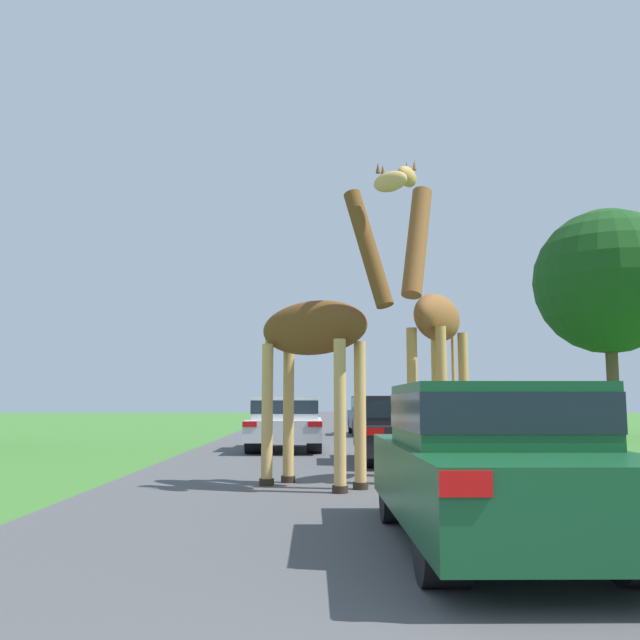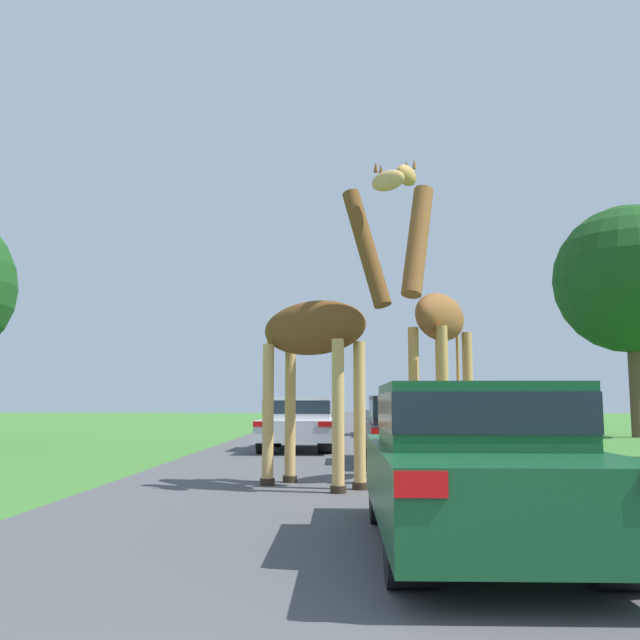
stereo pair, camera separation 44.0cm
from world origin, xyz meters
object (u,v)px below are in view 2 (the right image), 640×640
at_px(giraffe_near_road, 319,336).
at_px(car_queue_left, 392,414).
at_px(car_far_ahead, 298,422).
at_px(tree_left_edge, 630,279).
at_px(car_lead_maroon, 474,461).
at_px(car_queue_right, 411,428).
at_px(giraffe_companion, 437,324).

xyz_separation_m(giraffe_near_road, car_queue_left, (2.36, 16.54, -1.50)).
xyz_separation_m(car_far_ahead, tree_left_edge, (12.07, 6.99, 5.12)).
bearing_deg(car_queue_left, giraffe_near_road, -98.12).
height_order(car_queue_left, tree_left_edge, tree_left_edge).
bearing_deg(giraffe_near_road, car_far_ahead, -135.71).
bearing_deg(car_lead_maroon, car_queue_right, 87.93).
distance_m(car_queue_left, tree_left_edge, 10.34).
relative_size(giraffe_near_road, car_queue_right, 1.22).
xyz_separation_m(giraffe_near_road, car_queue_right, (1.84, 4.32, -1.57)).
relative_size(car_lead_maroon, car_queue_right, 1.08).
relative_size(car_lead_maroon, tree_left_edge, 0.49).
bearing_deg(car_lead_maroon, car_queue_left, 87.70).
distance_m(giraffe_near_road, giraffe_companion, 2.09).
bearing_deg(car_lead_maroon, giraffe_near_road, 109.94).
height_order(giraffe_near_road, car_queue_left, giraffe_near_road).
height_order(giraffe_near_road, car_lead_maroon, giraffe_near_road).
distance_m(giraffe_companion, car_lead_maroon, 5.30).
relative_size(giraffe_near_road, car_queue_left, 1.07).
distance_m(giraffe_near_road, car_far_ahead, 8.27).
height_order(car_lead_maroon, car_queue_right, car_lead_maroon).
height_order(giraffe_near_road, car_queue_right, giraffe_near_road).
bearing_deg(car_queue_left, car_queue_right, -92.46).
relative_size(giraffe_near_road, tree_left_edge, 0.55).
height_order(giraffe_companion, car_lead_maroon, giraffe_companion).
xyz_separation_m(car_lead_maroon, car_far_ahead, (-2.35, 12.29, -0.00)).
bearing_deg(car_far_ahead, giraffe_near_road, -84.19).
height_order(giraffe_companion, car_queue_left, giraffe_companion).
distance_m(giraffe_companion, car_queue_right, 4.01).
relative_size(giraffe_companion, tree_left_edge, 0.59).
bearing_deg(giraffe_near_road, tree_left_edge, -178.26).
xyz_separation_m(giraffe_companion, car_far_ahead, (-2.75, 7.33, -1.81)).
relative_size(car_lead_maroon, car_far_ahead, 1.03).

